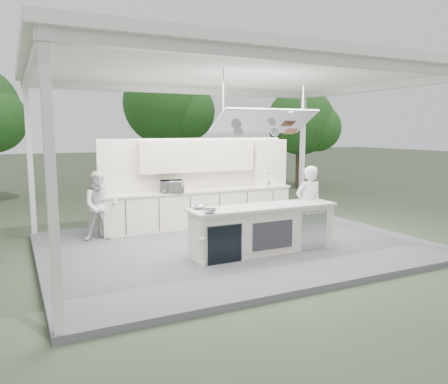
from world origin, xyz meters
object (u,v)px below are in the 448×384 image
demo_island (263,229)px  head_chef (308,205)px  sous_chef (100,206)px  back_counter (200,208)px

demo_island → head_chef: head_chef is taller
demo_island → sous_chef: bearing=138.1°
demo_island → head_chef: (1.28, 0.21, 0.37)m
back_counter → sous_chef: size_ratio=3.27×
demo_island → head_chef: bearing=9.4°
back_counter → sous_chef: bearing=-172.2°
back_counter → head_chef: size_ratio=3.00×
head_chef → back_counter: bearing=-56.8°
demo_island → back_counter: (-0.18, 2.81, 0.00)m
head_chef → sous_chef: size_ratio=1.09×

